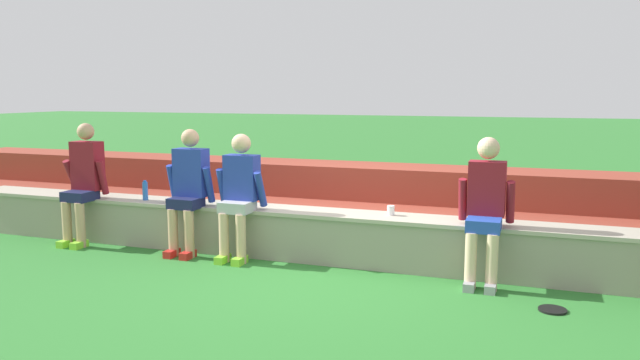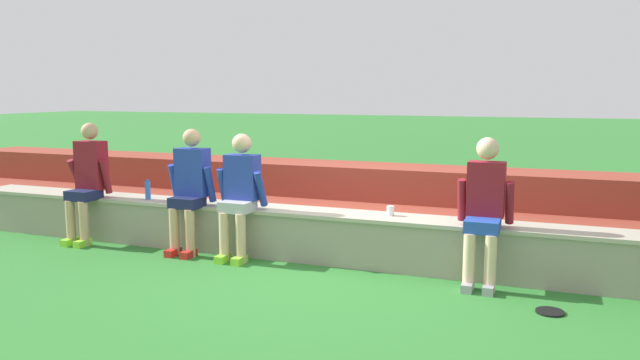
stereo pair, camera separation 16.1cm
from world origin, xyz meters
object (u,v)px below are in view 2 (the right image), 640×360
plastic_cup_right_end (390,211)px  frisbee (550,312)px  water_bottle_center_gap (148,190)px  person_far_left (87,179)px  person_center (239,191)px  person_right_of_center (484,206)px  water_bottle_mid_left (226,195)px  person_left_of_center (190,186)px

plastic_cup_right_end → frisbee: (1.62, -0.89, -0.59)m
water_bottle_center_gap → plastic_cup_right_end: water_bottle_center_gap is taller
person_far_left → person_center: 2.11m
person_right_of_center → person_center: bearing=-179.5°
water_bottle_mid_left → frisbee: bearing=-13.0°
person_far_left → frisbee: bearing=-6.4°
water_bottle_mid_left → person_center: bearing=-37.1°
person_right_of_center → person_far_left: bearing=-179.9°
water_bottle_center_gap → frisbee: 4.73m
water_bottle_mid_left → plastic_cup_right_end: water_bottle_mid_left is taller
person_far_left → person_right_of_center: 4.73m
person_far_left → plastic_cup_right_end: size_ratio=14.23×
person_right_of_center → water_bottle_center_gap: (-3.99, 0.18, -0.10)m
person_right_of_center → water_bottle_mid_left: size_ratio=5.68×
person_left_of_center → water_bottle_center_gap: person_left_of_center is taller
person_left_of_center → person_right_of_center: (3.28, 0.00, -0.01)m
person_far_left → frisbee: size_ratio=6.21×
person_center → person_right_of_center: 2.62m
person_far_left → water_bottle_center_gap: 0.78m
person_center → water_bottle_center_gap: size_ratio=5.79×
person_left_of_center → person_right_of_center: bearing=0.0°
person_center → water_bottle_center_gap: bearing=171.6°
person_center → person_far_left: bearing=179.6°
person_left_of_center → plastic_cup_right_end: size_ratio=13.83×
water_bottle_center_gap → water_bottle_mid_left: 1.06m
water_bottle_center_gap → water_bottle_mid_left: size_ratio=0.96×
water_bottle_mid_left → person_left_of_center: bearing=-148.6°
person_far_left → person_left_of_center: size_ratio=1.03×
person_left_of_center → water_bottle_mid_left: 0.42m
person_left_of_center → frisbee: person_left_of_center is taller
person_far_left → person_left_of_center: 1.46m
water_bottle_center_gap → plastic_cup_right_end: (3.00, 0.10, -0.06)m
frisbee → plastic_cup_right_end: bearing=151.2°
person_left_of_center → water_bottle_center_gap: bearing=165.8°
person_right_of_center → frisbee: bearing=-44.0°
person_far_left → person_right_of_center: (4.73, 0.01, -0.02)m
person_left_of_center → person_center: bearing=-1.8°
person_center → person_right_of_center: size_ratio=0.98×
person_center → water_bottle_center_gap: 1.39m
person_right_of_center → water_bottle_center_gap: size_ratio=5.90×
person_right_of_center → water_bottle_mid_left: 2.94m
person_far_left → person_right_of_center: size_ratio=1.04×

